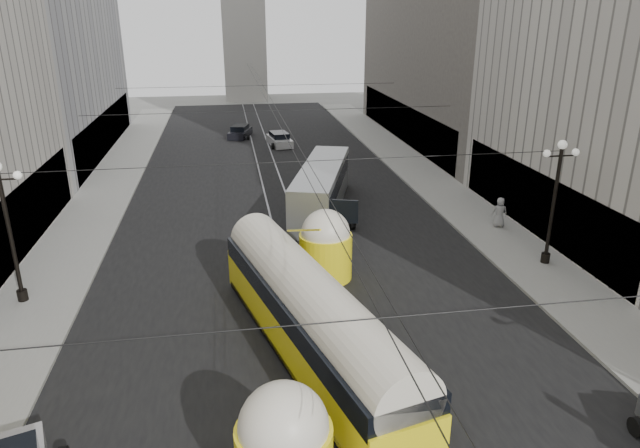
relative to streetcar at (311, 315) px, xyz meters
name	(u,v)px	position (x,y,z in m)	size (l,w,h in m)	color
road	(275,194)	(0.50, 20.67, -1.73)	(20.00, 85.00, 0.02)	black
sidewalk_left	(110,187)	(-11.50, 24.17, -1.66)	(4.00, 72.00, 0.15)	gray
sidewalk_right	(420,173)	(12.50, 24.17, -1.66)	(4.00, 72.00, 0.15)	gray
rail_left	(265,194)	(-0.25, 20.67, -1.73)	(0.12, 85.00, 0.04)	gray
rail_right	(286,193)	(1.25, 20.67, -1.73)	(0.12, 85.00, 0.04)	gray
lamppost_left_mid	(8,225)	(-12.10, 6.17, 2.01)	(1.86, 0.44, 6.37)	black
lamppost_right_mid	(555,196)	(13.10, 6.17, 2.01)	(1.86, 0.44, 6.37)	black
catenary	(276,114)	(0.62, 19.66, 4.15)	(25.00, 72.00, 0.23)	black
streetcar	(311,315)	(0.00, 0.00, 0.00)	(5.95, 15.72, 3.54)	yellow
city_bus	(321,186)	(3.20, 16.73, -0.12)	(5.76, 11.99, 2.94)	gray
sedan_white_far	(279,140)	(2.31, 36.16, -1.14)	(2.33, 4.37, 1.31)	silver
sedan_dark_far	(240,132)	(-1.32, 40.72, -1.16)	(2.72, 4.33, 1.27)	black
pedestrian_sidewalk_right	(500,212)	(13.07, 11.45, -0.68)	(0.88, 0.54, 1.80)	gray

